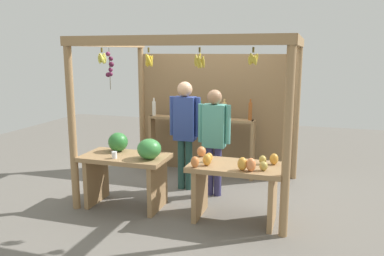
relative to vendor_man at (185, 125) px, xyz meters
name	(u,v)px	position (x,y,z in m)	size (l,w,h in m)	color
ground_plane	(196,191)	(0.20, -0.07, -1.00)	(12.00, 12.00, 0.00)	slate
market_stall	(205,99)	(0.20, 0.39, 0.36)	(2.87, 2.30, 2.29)	#99754C
fruit_counter_left	(129,162)	(-0.51, -0.88, -0.38)	(1.18, 0.67, 0.99)	#99754C
fruit_counter_right	(235,179)	(0.95, -0.90, -0.45)	(1.15, 0.64, 0.88)	#99754C
bottle_shelf_unit	(201,131)	(0.03, 0.75, -0.23)	(1.84, 0.22, 1.35)	#99754C
vendor_man	(185,125)	(0.00, 0.00, 0.00)	(0.48, 0.22, 1.66)	#274E47
vendor_woman	(214,133)	(0.49, -0.13, -0.06)	(0.48, 0.21, 1.57)	navy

